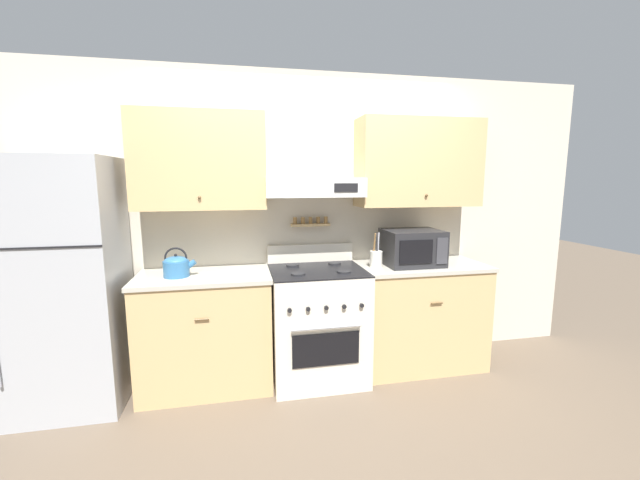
% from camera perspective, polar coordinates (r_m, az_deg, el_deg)
% --- Properties ---
extents(ground_plane, '(16.00, 16.00, 0.00)m').
position_cam_1_polar(ground_plane, '(3.29, 0.61, -21.30)').
color(ground_plane, brown).
extents(wall_back, '(5.20, 0.46, 2.55)m').
position_cam_1_polar(wall_back, '(3.41, -1.14, 5.40)').
color(wall_back, beige).
rests_on(wall_back, ground_plane).
extents(counter_left, '(1.02, 0.61, 0.92)m').
position_cam_1_polar(counter_left, '(3.32, -16.20, -12.53)').
color(counter_left, tan).
rests_on(counter_left, ground_plane).
extents(counter_right, '(1.10, 0.61, 0.92)m').
position_cam_1_polar(counter_right, '(3.65, 14.20, -10.45)').
color(counter_right, tan).
rests_on(counter_right, ground_plane).
extents(stove_range, '(0.76, 0.69, 1.08)m').
position_cam_1_polar(stove_range, '(3.32, -0.39, -11.99)').
color(stove_range, beige).
rests_on(stove_range, ground_plane).
extents(refrigerator, '(0.75, 0.69, 1.81)m').
position_cam_1_polar(refrigerator, '(3.36, -33.16, -5.46)').
color(refrigerator, '#ADAFB5').
rests_on(refrigerator, ground_plane).
extents(tea_kettle, '(0.25, 0.19, 0.23)m').
position_cam_1_polar(tea_kettle, '(3.16, -20.14, -3.53)').
color(tea_kettle, teal).
rests_on(tea_kettle, counter_left).
extents(microwave, '(0.48, 0.40, 0.30)m').
position_cam_1_polar(microwave, '(3.45, 13.26, -1.07)').
color(microwave, '#232326').
rests_on(microwave, counter_right).
extents(utensil_crock, '(0.10, 0.10, 0.29)m').
position_cam_1_polar(utensil_crock, '(3.32, 8.15, -2.61)').
color(utensil_crock, silver).
rests_on(utensil_crock, counter_right).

